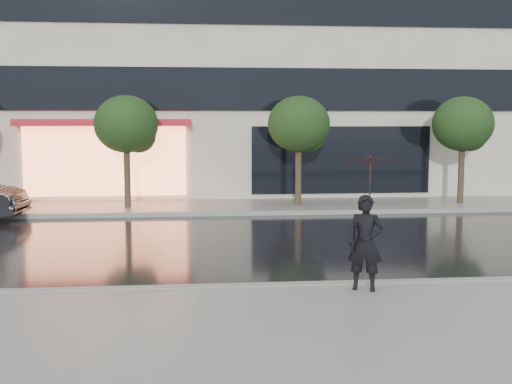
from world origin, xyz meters
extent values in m
plane|color=black|center=(0.00, 0.00, 0.00)|extent=(120.00, 120.00, 0.00)
cube|color=slate|center=(0.00, -3.25, 0.06)|extent=(60.00, 4.50, 0.12)
cube|color=slate|center=(0.00, 10.25, 0.06)|extent=(60.00, 3.50, 0.12)
cube|color=gray|center=(0.00, -1.00, 0.07)|extent=(60.00, 0.25, 0.14)
cube|color=gray|center=(0.00, 8.50, 0.07)|extent=(60.00, 0.25, 0.14)
cube|color=black|center=(0.00, 11.94, 4.30)|extent=(28.00, 0.12, 1.60)
cube|color=black|center=(0.00, 11.94, 7.50)|extent=(28.00, 0.12, 1.60)
cube|color=#FF8C59|center=(-4.00, 11.92, 1.60)|extent=(6.00, 0.10, 2.60)
cube|color=#B51B26|center=(-4.00, 11.59, 3.05)|extent=(6.40, 0.70, 0.25)
cube|color=black|center=(5.00, 11.94, 1.60)|extent=(7.00, 0.10, 2.60)
cylinder|color=#33261C|center=(-3.00, 10.00, 1.10)|extent=(0.22, 0.22, 2.20)
ellipsoid|color=black|center=(-3.00, 10.00, 3.00)|extent=(2.20, 2.20, 1.98)
sphere|color=black|center=(-2.60, 10.20, 2.60)|extent=(1.20, 1.20, 1.20)
cylinder|color=#33261C|center=(3.00, 10.00, 1.10)|extent=(0.22, 0.22, 2.20)
ellipsoid|color=black|center=(3.00, 10.00, 3.00)|extent=(2.20, 2.20, 1.98)
sphere|color=black|center=(3.40, 10.20, 2.60)|extent=(1.20, 1.20, 1.20)
cylinder|color=#33261C|center=(9.00, 10.00, 1.10)|extent=(0.22, 0.22, 2.20)
ellipsoid|color=black|center=(9.00, 10.00, 3.00)|extent=(2.20, 2.20, 1.98)
sphere|color=black|center=(9.40, 10.20, 2.60)|extent=(1.20, 1.20, 1.20)
imported|color=black|center=(2.33, -1.50, 0.97)|extent=(0.73, 0.61, 1.70)
imported|color=#3C0B0D|center=(2.39, -1.52, 2.10)|extent=(1.28, 1.29, 0.90)
cylinder|color=black|center=(2.39, -1.52, 1.60)|extent=(0.02, 0.02, 0.85)
cube|color=black|center=(2.08, -1.46, 1.18)|extent=(0.22, 0.34, 0.36)
camera|label=1|loc=(-0.67, -12.45, 3.14)|focal=45.00mm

